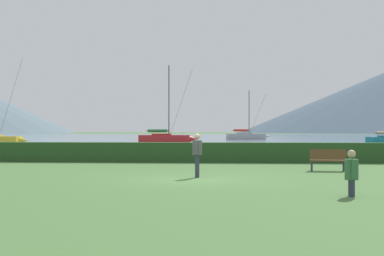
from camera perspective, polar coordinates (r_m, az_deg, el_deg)
name	(u,v)px	position (r m, az deg, el deg)	size (l,w,h in m)	color
ground_plane	(194,179)	(20.35, 0.19, -5.23)	(1000.00, 1000.00, 0.00)	#477038
harbor_water	(230,137)	(157.23, 3.90, -0.89)	(320.00, 246.00, 0.00)	slate
hedge_line	(209,152)	(31.27, 1.69, -2.48)	(80.00, 1.20, 1.10)	#284C23
sailboat_slip_2	(247,136)	(110.22, 5.55, -0.80)	(8.69, 4.29, 9.59)	#9E9EA3
sailboat_slip_7	(165,138)	(78.98, -2.71, -1.03)	(8.22, 2.57, 10.92)	red
park_bench_near_path	(328,159)	(25.13, 13.60, -3.07)	(1.56, 0.63, 0.95)	brown
person_seated_viewer	(352,171)	(15.62, 15.87, -4.21)	(0.36, 0.57, 1.25)	#2D3347
person_standing_walker	(197,152)	(21.05, 0.53, -2.41)	(0.36, 0.57, 1.65)	#2D3347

